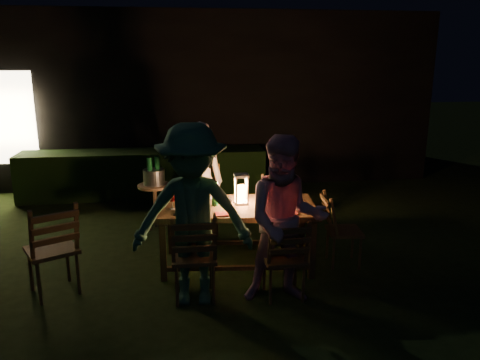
{
  "coord_description": "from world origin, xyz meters",
  "views": [
    {
      "loc": [
        0.1,
        -4.37,
        2.36
      ],
      "look_at": [
        0.81,
        0.9,
        0.97
      ],
      "focal_mm": 35.0,
      "sensor_mm": 36.0,
      "label": 1
    }
  ],
  "objects": [
    {
      "name": "garden_envelope",
      "position": [
        -0.01,
        6.15,
        1.58
      ],
      "size": [
        40.0,
        40.0,
        3.2
      ],
      "color": "black",
      "rests_on": "ground"
    },
    {
      "name": "dining_table",
      "position": [
        0.75,
        0.65,
        0.66
      ],
      "size": [
        1.85,
        1.05,
        0.74
      ],
      "rotation": [
        0.0,
        0.0,
        -0.1
      ],
      "color": "#452917",
      "rests_on": "ground"
    },
    {
      "name": "chair_near_left",
      "position": [
        0.22,
        -0.07,
        0.3
      ],
      "size": [
        0.44,
        0.47,
        0.98
      ],
      "rotation": [
        0.0,
        0.0,
        -0.0
      ],
      "color": "#452917",
      "rests_on": "ground"
    },
    {
      "name": "chair_near_right",
      "position": [
        1.12,
        -0.16,
        0.28
      ],
      "size": [
        0.41,
        0.44,
        0.91
      ],
      "rotation": [
        0.0,
        0.0,
        0.01
      ],
      "color": "#452917",
      "rests_on": "ground"
    },
    {
      "name": "chair_far_left",
      "position": [
        0.38,
        1.47,
        0.31
      ],
      "size": [
        0.54,
        0.57,
        1.04
      ],
      "rotation": [
        0.0,
        0.0,
        2.97
      ],
      "color": "#452917",
      "rests_on": "ground"
    },
    {
      "name": "chair_far_right",
      "position": [
        1.37,
        1.36,
        0.27
      ],
      "size": [
        0.43,
        0.46,
        0.89
      ],
      "rotation": [
        0.0,
        0.0,
        3.06
      ],
      "color": "#452917",
      "rests_on": "ground"
    },
    {
      "name": "chair_end",
      "position": [
        1.97,
        0.53,
        0.27
      ],
      "size": [
        0.46,
        0.44,
        0.89
      ],
      "rotation": [
        0.0,
        0.0,
        -1.67
      ],
      "color": "#452917",
      "rests_on": "ground"
    },
    {
      "name": "chair_spare",
      "position": [
        -1.19,
        0.23,
        0.31
      ],
      "size": [
        0.64,
        0.66,
        1.04
      ],
      "rotation": [
        0.0,
        0.0,
        0.49
      ],
      "color": "#452917",
      "rests_on": "ground"
    },
    {
      "name": "person_house_side",
      "position": [
        0.38,
        1.51,
        0.79
      ],
      "size": [
        0.62,
        0.44,
        1.59
      ],
      "primitive_type": "imported",
      "rotation": [
        0.0,
        0.0,
        3.04
      ],
      "color": "beige",
      "rests_on": "ground"
    },
    {
      "name": "person_opp_right",
      "position": [
        1.11,
        -0.21,
        0.84
      ],
      "size": [
        0.87,
        0.71,
        1.67
      ],
      "primitive_type": "imported",
      "rotation": [
        0.0,
        0.0,
        -0.1
      ],
      "color": "#CB8C9C",
      "rests_on": "ground"
    },
    {
      "name": "person_opp_left",
      "position": [
        0.22,
        -0.12,
        0.9
      ],
      "size": [
        1.22,
        0.78,
        1.79
      ],
      "primitive_type": "imported",
      "rotation": [
        0.0,
        0.0,
        -0.1
      ],
      "color": "#2E5D40",
      "rests_on": "ground"
    },
    {
      "name": "lantern",
      "position": [
        0.8,
        0.7,
        0.89
      ],
      "size": [
        0.16,
        0.16,
        0.35
      ],
      "color": "white",
      "rests_on": "dining_table"
    },
    {
      "name": "plate_far_left",
      "position": [
        0.22,
        0.93,
        0.74
      ],
      "size": [
        0.25,
        0.25,
        0.01
      ],
      "primitive_type": "cylinder",
      "color": "white",
      "rests_on": "dining_table"
    },
    {
      "name": "plate_near_left",
      "position": [
        0.18,
        0.49,
        0.74
      ],
      "size": [
        0.25,
        0.25,
        0.01
      ],
      "primitive_type": "cylinder",
      "color": "white",
      "rests_on": "dining_table"
    },
    {
      "name": "plate_far_right",
      "position": [
        1.22,
        0.83,
        0.74
      ],
      "size": [
        0.25,
        0.25,
        0.01
      ],
      "primitive_type": "cylinder",
      "color": "white",
      "rests_on": "dining_table"
    },
    {
      "name": "plate_near_right",
      "position": [
        1.17,
        0.39,
        0.74
      ],
      "size": [
        0.25,
        0.25,
        0.01
      ],
      "primitive_type": "cylinder",
      "color": "white",
      "rests_on": "dining_table"
    },
    {
      "name": "wineglass_a",
      "position": [
        0.48,
        0.96,
        0.83
      ],
      "size": [
        0.06,
        0.06,
        0.18
      ],
      "primitive_type": null,
      "color": "#59070F",
      "rests_on": "dining_table"
    },
    {
      "name": "wineglass_b",
      "position": [
        0.02,
        0.61,
        0.83
      ],
      "size": [
        0.06,
        0.06,
        0.18
      ],
      "primitive_type": null,
      "color": "#59070F",
      "rests_on": "dining_table"
    },
    {
      "name": "wineglass_c",
      "position": [
        1.02,
        0.35,
        0.83
      ],
      "size": [
        0.06,
        0.06,
        0.18
      ],
      "primitive_type": null,
      "color": "#59070F",
      "rests_on": "dining_table"
    },
    {
      "name": "wineglass_d",
      "position": [
        1.38,
        0.77,
        0.83
      ],
      "size": [
        0.06,
        0.06,
        0.18
      ],
      "primitive_type": null,
      "color": "#59070F",
      "rests_on": "dining_table"
    },
    {
      "name": "wineglass_e",
      "position": [
        0.62,
        0.37,
        0.83
      ],
      "size": [
        0.06,
        0.06,
        0.18
      ],
      "primitive_type": null,
      "color": "silver",
      "rests_on": "dining_table"
    },
    {
      "name": "bottle_table",
      "position": [
        0.5,
        0.68,
        0.88
      ],
      "size": [
        0.07,
        0.07,
        0.28
      ],
      "primitive_type": "cylinder",
      "color": "#0F471E",
      "rests_on": "dining_table"
    },
    {
      "name": "napkin_left",
      "position": [
        0.57,
        0.35,
        0.74
      ],
      "size": [
        0.18,
        0.14,
        0.01
      ],
      "primitive_type": "cube",
      "color": "red",
      "rests_on": "dining_table"
    },
    {
      "name": "napkin_right",
      "position": [
        1.26,
        0.3,
        0.74
      ],
      "size": [
        0.18,
        0.14,
        0.01
      ],
      "primitive_type": "cube",
      "color": "red",
      "rests_on": "dining_table"
    },
    {
      "name": "phone",
      "position": [
        0.1,
        0.42,
        0.74
      ],
      "size": [
        0.14,
        0.07,
        0.01
      ],
      "primitive_type": "cube",
      "color": "black",
      "rests_on": "dining_table"
    },
    {
      "name": "side_table",
      "position": [
        -0.25,
        2.08,
        0.56
      ],
      "size": [
        0.47,
        0.47,
        0.63
      ],
      "color": "brown",
      "rests_on": "ground"
    },
    {
      "name": "ice_bucket",
      "position": [
        -0.25,
        2.08,
        0.74
      ],
      "size": [
        0.3,
        0.3,
        0.22
      ],
      "primitive_type": "cylinder",
      "color": "#A5A8AD",
      "rests_on": "side_table"
    },
    {
      "name": "bottle_bucket_a",
      "position": [
        -0.3,
        2.04,
        0.79
      ],
      "size": [
        0.07,
        0.07,
        0.32
      ],
      "primitive_type": "cylinder",
      "color": "#0F471E",
      "rests_on": "side_table"
    },
    {
      "name": "bottle_bucket_b",
      "position": [
        -0.2,
        2.12,
        0.79
      ],
      "size": [
        0.07,
        0.07,
        0.32
      ],
      "primitive_type": "cylinder",
      "color": "#0F471E",
      "rests_on": "side_table"
    }
  ]
}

